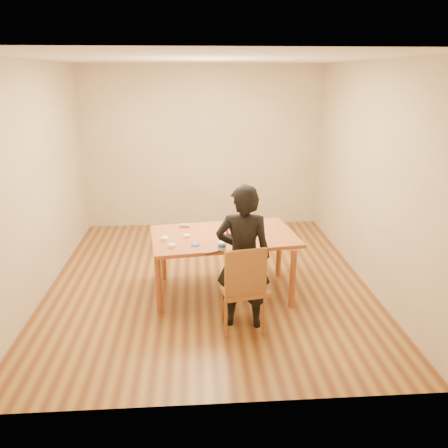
{
  "coord_description": "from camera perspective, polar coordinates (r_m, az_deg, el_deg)",
  "views": [
    {
      "loc": [
        -0.15,
        -5.12,
        2.54
      ],
      "look_at": [
        0.18,
        -0.38,
        0.9
      ],
      "focal_mm": 35.0,
      "sensor_mm": 36.0,
      "label": 1
    }
  ],
  "objects": [
    {
      "name": "room_shell",
      "position": [
        5.59,
        -2.34,
        6.75
      ],
      "size": [
        4.0,
        4.5,
        2.7
      ],
      "color": "#5B3116",
      "rests_on": "ground"
    },
    {
      "name": "dining_table",
      "position": [
        5.13,
        -0.04,
        -1.61
      ],
      "size": [
        1.78,
        1.2,
        0.04
      ],
      "primitive_type": "cube",
      "rotation": [
        0.0,
        0.0,
        0.13
      ],
      "color": "brown",
      "rests_on": "floor"
    },
    {
      "name": "dining_chair",
      "position": [
        4.55,
        2.54,
        -8.31
      ],
      "size": [
        0.54,
        0.54,
        0.04
      ],
      "primitive_type": "cube",
      "rotation": [
        0.0,
        0.0,
        0.19
      ],
      "color": "brown",
      "rests_on": "floor"
    },
    {
      "name": "cake_plate",
      "position": [
        5.15,
        1.77,
        -1.15
      ],
      "size": [
        0.27,
        0.27,
        0.02
      ],
      "primitive_type": "cylinder",
      "color": "red",
      "rests_on": "dining_table"
    },
    {
      "name": "cake",
      "position": [
        5.14,
        1.78,
        -0.67
      ],
      "size": [
        0.22,
        0.22,
        0.07
      ],
      "primitive_type": "cylinder",
      "color": "white",
      "rests_on": "cake_plate"
    },
    {
      "name": "frosting_dome",
      "position": [
        5.12,
        1.78,
        -0.16
      ],
      "size": [
        0.22,
        0.22,
        0.03
      ],
      "primitive_type": "ellipsoid",
      "color": "white",
      "rests_on": "cake"
    },
    {
      "name": "frosting_tub",
      "position": [
        4.7,
        -0.27,
        -2.8
      ],
      "size": [
        0.09,
        0.09,
        0.08
      ],
      "primitive_type": "cylinder",
      "color": "white",
      "rests_on": "dining_table"
    },
    {
      "name": "frosting_lid",
      "position": [
        4.82,
        -3.76,
        -2.74
      ],
      "size": [
        0.1,
        0.1,
        0.01
      ],
      "primitive_type": "cylinder",
      "color": "#1C3CB8",
      "rests_on": "dining_table"
    },
    {
      "name": "frosting_dollop",
      "position": [
        4.81,
        -3.77,
        -2.59
      ],
      "size": [
        0.04,
        0.04,
        0.02
      ],
      "primitive_type": "ellipsoid",
      "color": "white",
      "rests_on": "frosting_lid"
    },
    {
      "name": "ramekin_green",
      "position": [
        4.78,
        -6.8,
        -2.85
      ],
      "size": [
        0.08,
        0.08,
        0.04
      ],
      "primitive_type": "cylinder",
      "color": "white",
      "rests_on": "dining_table"
    },
    {
      "name": "ramekin_yellow",
      "position": [
        5.04,
        -4.89,
        -1.6
      ],
      "size": [
        0.07,
        0.07,
        0.04
      ],
      "primitive_type": "cylinder",
      "color": "white",
      "rests_on": "dining_table"
    },
    {
      "name": "ramekin_multi",
      "position": [
        4.98,
        -7.74,
        -1.93
      ],
      "size": [
        0.09,
        0.09,
        0.04
      ],
      "primitive_type": "cylinder",
      "color": "white",
      "rests_on": "dining_table"
    },
    {
      "name": "candy_box_pink",
      "position": [
        5.38,
        -5.17,
        -0.33
      ],
      "size": [
        0.13,
        0.06,
        0.02
      ],
      "primitive_type": "cube",
      "rotation": [
        0.0,
        0.0,
        -0.0
      ],
      "color": "#E135B4",
      "rests_on": "dining_table"
    },
    {
      "name": "candy_box_green",
      "position": [
        5.38,
        -5.23,
        -0.13
      ],
      "size": [
        0.12,
        0.08,
        0.02
      ],
      "primitive_type": "cube",
      "rotation": [
        0.0,
        0.0,
        -0.22
      ],
      "color": "green",
      "rests_on": "candy_box_pink"
    },
    {
      "name": "spatula",
      "position": [
        4.61,
        -1.4,
        -3.74
      ],
      "size": [
        0.16,
        0.09,
        0.01
      ],
      "primitive_type": "cube",
      "rotation": [
        0.0,
        0.0,
        0.49
      ],
      "color": "black",
      "rests_on": "dining_table"
    },
    {
      "name": "person",
      "position": [
        4.45,
        2.54,
        -4.39
      ],
      "size": [
        0.61,
        0.44,
        1.54
      ],
      "primitive_type": "imported",
      "rotation": [
        0.0,
        0.0,
        3.0
      ],
      "color": "black",
      "rests_on": "floor"
    }
  ]
}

